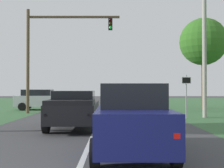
% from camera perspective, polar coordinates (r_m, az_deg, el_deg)
% --- Properties ---
extents(ground_plane, '(120.00, 120.00, 0.00)m').
position_cam_1_polar(ground_plane, '(14.48, -2.90, -8.43)').
color(ground_plane, '#424244').
extents(red_suv_near, '(2.18, 5.00, 2.04)m').
position_cam_1_polar(red_suv_near, '(8.89, 3.88, -6.33)').
color(red_suv_near, navy).
rests_on(red_suv_near, ground_plane).
extents(pickup_truck_lead, '(2.37, 5.25, 1.80)m').
position_cam_1_polar(pickup_truck_lead, '(14.41, -6.91, -4.71)').
color(pickup_truck_lead, black).
rests_on(pickup_truck_lead, ground_plane).
extents(traffic_light, '(7.18, 0.40, 8.02)m').
position_cam_1_polar(traffic_light, '(23.69, -11.29, 7.28)').
color(traffic_light, brown).
rests_on(traffic_light, ground_plane).
extents(keep_moving_sign, '(0.60, 0.09, 2.78)m').
position_cam_1_polar(keep_moving_sign, '(19.66, 14.18, -1.24)').
color(keep_moving_sign, gray).
rests_on(keep_moving_sign, ground_plane).
extents(oak_tree_right, '(4.40, 4.40, 8.48)m').
position_cam_1_polar(oak_tree_right, '(29.46, 17.20, 7.67)').
color(oak_tree_right, '#4C351E').
rests_on(oak_tree_right, ground_plane).
extents(crossing_suv_far, '(4.26, 2.15, 1.81)m').
position_cam_1_polar(crossing_suv_far, '(27.49, -13.43, -2.83)').
color(crossing_suv_far, silver).
rests_on(crossing_suv_far, ground_plane).
extents(utility_pole_right, '(0.28, 0.28, 8.60)m').
position_cam_1_polar(utility_pole_right, '(20.70, 17.41, 5.81)').
color(utility_pole_right, '#9E998E').
rests_on(utility_pole_right, ground_plane).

